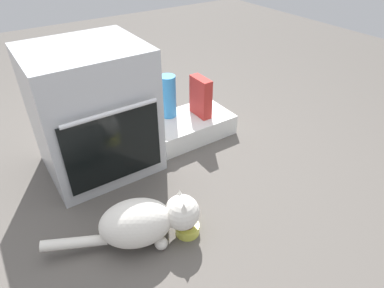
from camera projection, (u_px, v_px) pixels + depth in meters
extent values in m
plane|color=#56514C|center=(135.00, 206.00, 1.84)|extent=(8.00, 8.00, 0.00)
cube|color=#B7BABF|center=(93.00, 111.00, 1.94)|extent=(0.63, 0.56, 0.77)
cube|color=black|center=(114.00, 148.00, 1.80)|extent=(0.54, 0.01, 0.42)
cylinder|color=silver|center=(111.00, 113.00, 1.65)|extent=(0.51, 0.02, 0.02)
cube|color=white|center=(190.00, 126.00, 2.40)|extent=(0.59, 0.36, 0.14)
cylinder|color=#D1D14C|center=(187.00, 229.00, 1.68)|extent=(0.12, 0.12, 0.05)
sphere|color=brown|center=(187.00, 226.00, 1.67)|extent=(0.07, 0.07, 0.07)
ellipsoid|color=silver|center=(136.00, 223.00, 1.57)|extent=(0.41, 0.34, 0.23)
sphere|color=silver|center=(182.00, 212.00, 1.60)|extent=(0.17, 0.17, 0.17)
cone|color=silver|center=(180.00, 196.00, 1.60)|extent=(0.06, 0.06, 0.08)
cone|color=silver|center=(184.00, 210.00, 1.53)|extent=(0.06, 0.06, 0.08)
cylinder|color=silver|center=(74.00, 243.00, 1.55)|extent=(0.30, 0.15, 0.09)
sphere|color=silver|center=(157.00, 223.00, 1.70)|extent=(0.06, 0.06, 0.06)
sphere|color=silver|center=(161.00, 243.00, 1.60)|extent=(0.06, 0.06, 0.06)
cube|color=#B72D28|center=(201.00, 97.00, 2.32)|extent=(0.07, 0.18, 0.28)
cylinder|color=#388CD1|center=(168.00, 96.00, 2.30)|extent=(0.11, 0.11, 0.30)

